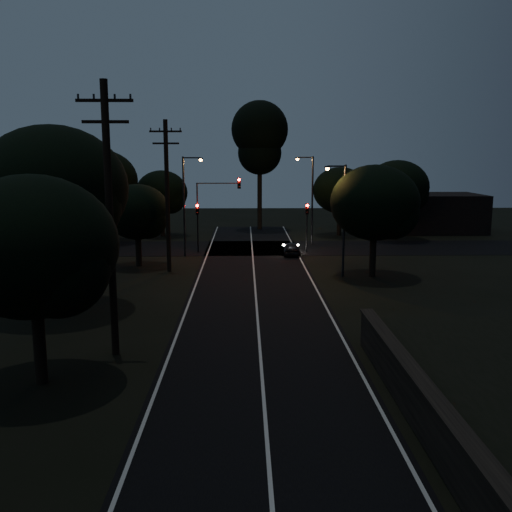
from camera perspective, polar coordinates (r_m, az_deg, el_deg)
name	(u,v)px	position (r m, az deg, el deg)	size (l,w,h in m)	color
road_surface	(254,273)	(39.65, -0.20, -1.74)	(60.00, 70.00, 0.03)	black
utility_pole_mid	(110,216)	(23.43, -14.43, 3.88)	(2.20, 0.30, 11.00)	black
utility_pole_far	(167,194)	(40.13, -8.87, 6.18)	(2.20, 0.30, 10.50)	black
tree_left_b	(38,251)	(21.09, -20.99, 0.49)	(5.91, 5.91, 7.51)	black
tree_left_c	(58,192)	(31.11, -19.22, 6.07)	(7.66, 7.66, 9.68)	black
tree_left_d	(139,213)	(42.50, -11.60, 4.19)	(4.77, 4.77, 6.05)	black
tree_far_nw	(163,194)	(58.28, -9.25, 6.17)	(5.21, 5.21, 6.60)	black
tree_far_w	(104,182)	(55.19, -15.01, 7.12)	(6.75, 6.75, 8.60)	black
tree_far_ne	(342,191)	(58.51, 8.60, 6.40)	(5.48, 5.48, 6.93)	black
tree_far_e	(400,188)	(56.63, 14.17, 6.57)	(6.03, 6.03, 7.65)	black
tree_right_a	(378,205)	(38.72, 12.11, 5.04)	(5.91, 5.91, 7.52)	black
tall_pine	(260,137)	(62.73, 0.38, 11.81)	(6.11, 6.11, 13.88)	black
building_left	(59,212)	(63.03, -19.07, 4.14)	(10.00, 8.00, 4.40)	black
building_right	(437,213)	(64.38, 17.62, 4.16)	(9.00, 7.00, 4.00)	black
signal_left	(198,219)	(48.13, -5.86, 3.72)	(0.28, 0.35, 4.10)	black
signal_right	(307,219)	(48.24, 5.11, 3.75)	(0.28, 0.35, 4.10)	black
signal_mast	(217,201)	(47.88, -3.88, 5.52)	(3.70, 0.35, 6.25)	black
streetlight_a	(186,199)	(46.05, -6.99, 5.66)	(1.66, 0.26, 8.00)	black
streetlight_b	(310,194)	(52.14, 5.45, 6.20)	(1.66, 0.26, 8.00)	black
streetlight_c	(342,213)	(38.41, 8.58, 4.32)	(1.46, 0.26, 7.50)	black
car	(292,248)	(46.87, 3.57, 0.76)	(1.30, 3.22, 1.10)	black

